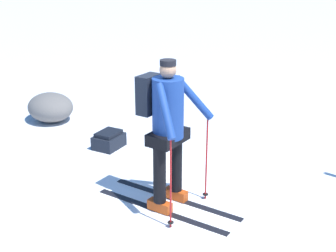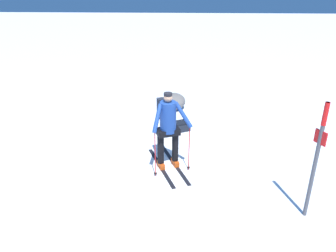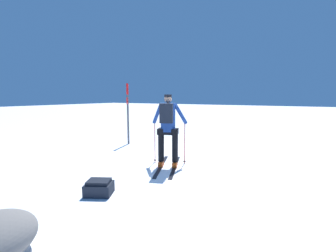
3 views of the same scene
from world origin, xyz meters
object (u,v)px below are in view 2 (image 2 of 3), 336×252
at_px(skier, 168,125).
at_px(rock_boulder, 174,101).
at_px(trail_marker, 317,152).
at_px(dropped_backpack, 181,126).

bearing_deg(skier, rock_boulder, -0.03).
xyz_separation_m(skier, rock_boulder, (3.78, -0.00, -0.80)).
distance_m(skier, trail_marker, 3.11).
xyz_separation_m(trail_marker, rock_boulder, (5.42, 2.63, -1.06)).
distance_m(skier, dropped_backpack, 2.24).
xyz_separation_m(dropped_backpack, trail_marker, (-3.65, -2.36, 1.19)).
bearing_deg(rock_boulder, dropped_backpack, -171.34).
bearing_deg(skier, dropped_backpack, -7.65).
relative_size(skier, rock_boulder, 1.99).
height_order(dropped_backpack, trail_marker, trail_marker).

